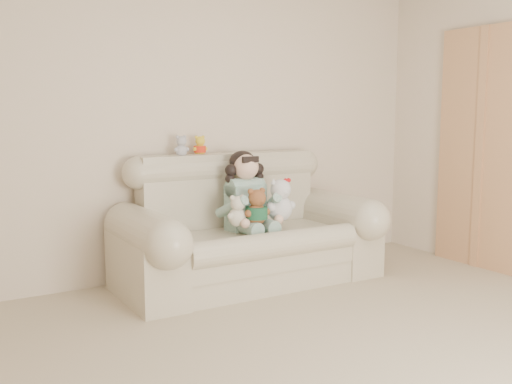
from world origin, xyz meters
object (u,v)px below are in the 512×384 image
object	(u,v)px
sofa	(250,220)
white_cat	(280,196)
brown_teddy	(256,203)
cream_teddy	(237,208)
seated_child	(245,190)

from	to	relation	value
sofa	white_cat	world-z (taller)	sofa
sofa	white_cat	xyz separation A→B (m)	(0.22, -0.10, 0.19)
brown_teddy	white_cat	size ratio (longest dim) A/B	0.83
cream_teddy	white_cat	bearing A→B (deg)	8.33
white_cat	seated_child	bearing A→B (deg)	157.32
sofa	cream_teddy	bearing A→B (deg)	-147.22
seated_child	white_cat	distance (m)	0.28
sofa	white_cat	bearing A→B (deg)	-24.74
seated_child	cream_teddy	size ratio (longest dim) A/B	2.30
white_cat	cream_teddy	distance (m)	0.40
cream_teddy	sofa	bearing A→B (deg)	39.56
sofa	brown_teddy	bearing A→B (deg)	-101.23
sofa	seated_child	size ratio (longest dim) A/B	3.22
brown_teddy	seated_child	bearing A→B (deg)	60.45
sofa	seated_child	xyz separation A→B (m)	(0.01, 0.08, 0.23)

